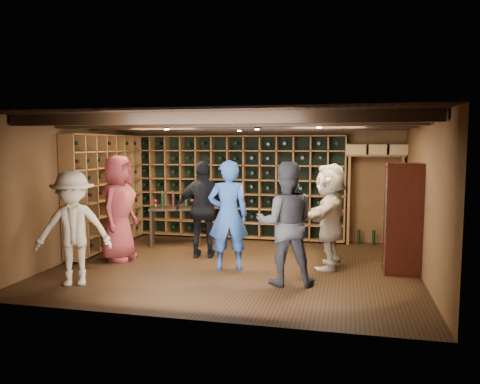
% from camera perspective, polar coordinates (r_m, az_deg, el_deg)
% --- Properties ---
extents(ground, '(6.00, 6.00, 0.00)m').
position_cam_1_polar(ground, '(8.09, -0.61, -9.03)').
color(ground, black).
rests_on(ground, ground).
extents(room_shell, '(6.00, 6.00, 6.00)m').
position_cam_1_polar(room_shell, '(7.87, -0.54, 8.35)').
color(room_shell, brown).
rests_on(room_shell, ground).
extents(wine_rack_back, '(4.65, 0.30, 2.20)m').
position_cam_1_polar(wine_rack_back, '(10.25, -0.43, 0.66)').
color(wine_rack_back, brown).
rests_on(wine_rack_back, ground).
extents(wine_rack_left, '(0.30, 2.65, 2.20)m').
position_cam_1_polar(wine_rack_left, '(9.67, -15.97, 0.12)').
color(wine_rack_left, brown).
rests_on(wine_rack_left, ground).
extents(crate_shelf, '(1.20, 0.32, 2.07)m').
position_cam_1_polar(crate_shelf, '(9.95, 16.25, 2.69)').
color(crate_shelf, brown).
rests_on(crate_shelf, ground).
extents(display_cabinet, '(0.55, 0.50, 1.75)m').
position_cam_1_polar(display_cabinet, '(7.94, 19.18, -3.32)').
color(display_cabinet, black).
rests_on(display_cabinet, ground).
extents(man_blue_shirt, '(0.77, 0.63, 1.82)m').
position_cam_1_polar(man_blue_shirt, '(7.72, -1.44, -2.86)').
color(man_blue_shirt, navy).
rests_on(man_blue_shirt, ground).
extents(man_grey_suit, '(0.99, 0.83, 1.82)m').
position_cam_1_polar(man_grey_suit, '(6.94, 5.59, -3.84)').
color(man_grey_suit, black).
rests_on(man_grey_suit, ground).
extents(guest_red_floral, '(0.61, 0.93, 1.88)m').
position_cam_1_polar(guest_red_floral, '(8.62, -14.60, -1.92)').
color(guest_red_floral, maroon).
rests_on(guest_red_floral, ground).
extents(guest_woman_black, '(1.10, 0.60, 1.77)m').
position_cam_1_polar(guest_woman_black, '(8.58, -4.42, -2.14)').
color(guest_woman_black, black).
rests_on(guest_woman_black, ground).
extents(guest_khaki, '(1.25, 1.01, 1.68)m').
position_cam_1_polar(guest_khaki, '(7.31, -19.67, -4.21)').
color(guest_khaki, gray).
rests_on(guest_khaki, ground).
extents(guest_beige, '(0.83, 1.70, 1.76)m').
position_cam_1_polar(guest_beige, '(7.97, 10.90, -2.89)').
color(guest_beige, tan).
rests_on(guest_beige, ground).
extents(tasting_table, '(1.16, 0.82, 1.07)m').
position_cam_1_polar(tasting_table, '(9.70, -7.90, -2.33)').
color(tasting_table, black).
rests_on(tasting_table, ground).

